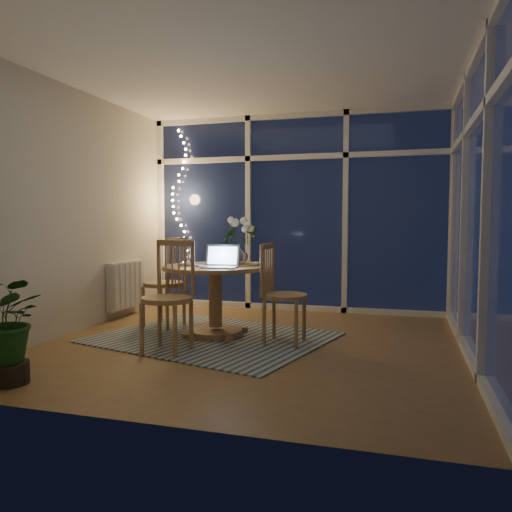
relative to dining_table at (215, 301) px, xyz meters
name	(u,v)px	position (x,y,z in m)	size (l,w,h in m)	color
floor	(254,344)	(0.48, -0.22, -0.37)	(4.00, 4.00, 0.00)	brown
ceiling	(254,69)	(0.48, -0.22, 2.23)	(4.00, 4.00, 0.00)	white
wall_back	(297,213)	(0.48, 1.78, 0.93)	(4.00, 0.04, 2.60)	beige
wall_front	(153,201)	(0.48, -2.22, 0.93)	(4.00, 0.04, 2.60)	beige
wall_left	(74,211)	(-1.52, -0.22, 0.93)	(0.04, 4.00, 2.60)	beige
wall_right	(482,208)	(2.48, -0.22, 0.93)	(0.04, 4.00, 2.60)	beige
window_wall_back	(296,213)	(0.48, 1.74, 0.93)	(4.00, 0.10, 2.60)	white
window_wall_right	(477,208)	(2.44, -0.22, 0.93)	(0.10, 4.00, 2.60)	white
radiator	(125,285)	(-1.46, 0.68, 0.03)	(0.10, 0.70, 0.58)	silver
fairy_lights	(179,197)	(-1.17, 1.66, 1.16)	(0.24, 0.10, 1.85)	#FFB766
garden_patio	(354,287)	(0.98, 4.78, -0.43)	(12.00, 6.00, 0.10)	black
garden_fence	(332,236)	(0.48, 5.28, 0.53)	(11.00, 0.08, 1.80)	#371A14
neighbour_roof	(360,182)	(0.78, 8.28, 1.83)	(7.00, 3.00, 2.20)	#32343C
garden_shrubs	(266,266)	(-0.32, 3.18, 0.08)	(0.90, 0.90, 0.90)	black
rug	(212,337)	(0.00, -0.10, -0.36)	(2.19, 1.75, 0.01)	#BAB497
dining_table	(215,301)	(0.00, 0.00, 0.00)	(1.08, 1.08, 0.73)	#A8834C
chair_left	(164,282)	(-0.72, 0.27, 0.14)	(0.47, 0.47, 1.02)	#A8834C
chair_right	(285,293)	(0.76, -0.13, 0.13)	(0.46, 0.46, 0.99)	#A8834C
chair_front	(167,296)	(-0.18, -0.75, 0.15)	(0.48, 0.48, 1.03)	#A8834C
laptop	(219,255)	(0.14, -0.24, 0.49)	(0.33, 0.29, 0.24)	#B7B7BC
flower_vase	(239,254)	(0.17, 0.25, 0.47)	(0.20, 0.20, 0.21)	white
bowl	(256,264)	(0.40, 0.10, 0.39)	(0.15, 0.15, 0.04)	white
newspapers	(199,264)	(-0.19, 0.01, 0.38)	(0.38, 0.29, 0.02)	silver
phone	(210,266)	(0.00, -0.16, 0.37)	(0.10, 0.05, 0.01)	black
potted_plant	(8,333)	(-0.90, -1.85, 0.01)	(0.54, 0.47, 0.76)	#174017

